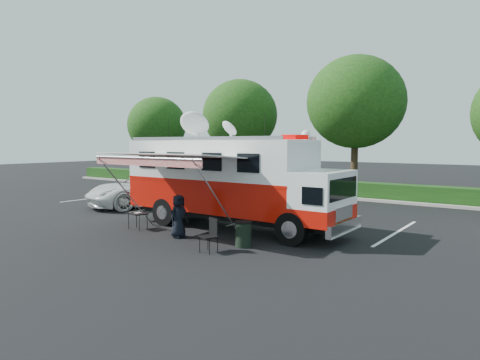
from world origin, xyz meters
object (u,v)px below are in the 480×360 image
(folding_table, at_px, (138,214))
(command_truck, at_px, (231,180))
(trash_bin, at_px, (243,234))
(white_suv, at_px, (148,206))

(folding_table, bearing_deg, command_truck, 38.68)
(command_truck, distance_m, trash_bin, 3.40)
(folding_table, distance_m, trash_bin, 5.01)
(trash_bin, bearing_deg, white_suv, 155.00)
(command_truck, distance_m, white_suv, 7.88)
(command_truck, xyz_separation_m, trash_bin, (2.14, -2.18, -1.49))
(folding_table, xyz_separation_m, trash_bin, (5.00, 0.11, -0.18))
(command_truck, xyz_separation_m, folding_table, (-2.86, -2.29, -1.31))
(command_truck, relative_size, trash_bin, 11.03)
(folding_table, relative_size, trash_bin, 1.03)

